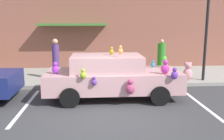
% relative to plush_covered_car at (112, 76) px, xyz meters
% --- Properties ---
extents(ground_plane, '(60.00, 60.00, 0.00)m').
position_rel_plush_covered_car_xyz_m(ground_plane, '(-0.25, -1.66, -0.80)').
color(ground_plane, '#38383A').
extents(sidewalk, '(24.00, 4.00, 0.15)m').
position_rel_plush_covered_car_xyz_m(sidewalk, '(-0.25, 3.34, -0.72)').
color(sidewalk, gray).
rests_on(sidewalk, ground).
extents(storefront_building, '(24.00, 1.25, 6.40)m').
position_rel_plush_covered_car_xyz_m(storefront_building, '(-0.26, 5.49, 2.39)').
color(storefront_building, brown).
rests_on(storefront_building, ground).
extents(parking_stripe_front, '(0.12, 3.60, 0.01)m').
position_rel_plush_covered_car_xyz_m(parking_stripe_front, '(2.89, -0.66, -0.80)').
color(parking_stripe_front, silver).
rests_on(parking_stripe_front, ground).
extents(parking_stripe_rear, '(0.12, 3.60, 0.01)m').
position_rel_plush_covered_car_xyz_m(parking_stripe_rear, '(-2.84, -0.66, -0.80)').
color(parking_stripe_rear, silver).
rests_on(parking_stripe_rear, ground).
extents(plush_covered_car, '(4.69, 2.17, 1.93)m').
position_rel_plush_covered_car_xyz_m(plush_covered_car, '(0.00, 0.00, 0.00)').
color(plush_covered_car, '#CA989C').
rests_on(plush_covered_car, ground).
extents(teddy_bear_on_sidewalk, '(0.42, 0.35, 0.81)m').
position_rel_plush_covered_car_xyz_m(teddy_bear_on_sidewalk, '(3.51, 1.93, -0.28)').
color(teddy_bear_on_sidewalk, pink).
rests_on(teddy_bear_on_sidewalk, sidewalk).
extents(street_lamp_post, '(0.28, 0.28, 4.23)m').
position_rel_plush_covered_car_xyz_m(street_lamp_post, '(4.19, 1.84, 1.91)').
color(street_lamp_post, black).
rests_on(street_lamp_post, sidewalk).
extents(pedestrian_near_shopfront, '(0.31, 0.31, 1.81)m').
position_rel_plush_covered_car_xyz_m(pedestrian_near_shopfront, '(-2.31, 2.48, 0.21)').
color(pedestrian_near_shopfront, '#4E3474').
rests_on(pedestrian_near_shopfront, sidewalk).
extents(pedestrian_walking_past, '(0.40, 0.40, 1.68)m').
position_rel_plush_covered_car_xyz_m(pedestrian_walking_past, '(2.81, 3.77, 0.12)').
color(pedestrian_walking_past, '#2A7E21').
rests_on(pedestrian_walking_past, sidewalk).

